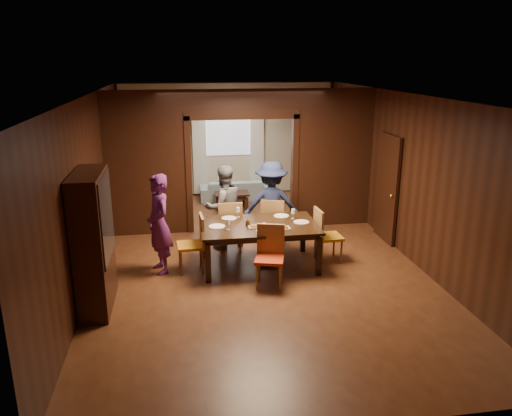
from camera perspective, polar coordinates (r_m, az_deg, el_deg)
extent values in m
plane|color=#512916|center=(9.17, -0.21, -5.56)|extent=(9.00, 9.00, 0.00)
cube|color=silver|center=(8.50, -0.23, 12.83)|extent=(5.50, 9.00, 0.02)
cube|color=black|center=(13.10, -3.23, 7.84)|extent=(5.50, 0.02, 2.90)
cube|color=black|center=(8.75, -18.34, 2.46)|extent=(0.02, 9.00, 2.90)
cube|color=black|center=(9.52, 16.41, 3.75)|extent=(0.02, 9.00, 2.90)
cube|color=black|center=(10.26, -12.31, 3.53)|extent=(1.65, 0.15, 2.40)
cube|color=black|center=(10.73, 8.71, 4.30)|extent=(1.65, 0.15, 2.40)
cube|color=black|center=(10.10, -1.63, 12.04)|extent=(5.50, 0.15, 0.50)
cube|color=beige|center=(13.07, -3.21, 7.82)|extent=(5.40, 0.04, 2.85)
imported|color=#5D205D|center=(8.42, -11.03, -1.82)|extent=(0.59, 0.72, 1.69)
imported|color=slate|center=(9.40, -3.71, 0.13)|extent=(0.92, 0.81, 1.60)
imported|color=#191F3E|center=(9.43, 1.76, 0.40)|extent=(1.13, 0.72, 1.66)
imported|color=#8DACB9|center=(12.73, -2.37, 2.11)|extent=(1.80, 0.74, 0.52)
imported|color=black|center=(8.60, 1.22, -1.39)|extent=(0.37, 0.37, 0.09)
cube|color=black|center=(8.65, 0.34, -4.28)|extent=(1.99, 1.24, 0.76)
cube|color=black|center=(11.95, -2.76, 0.83)|extent=(0.80, 0.50, 0.40)
cube|color=black|center=(7.42, -18.09, -3.67)|extent=(0.40, 1.20, 2.00)
cube|color=black|center=(10.03, 14.77, 2.17)|extent=(0.06, 0.90, 2.10)
cube|color=silver|center=(13.01, -3.22, 8.89)|extent=(1.20, 0.03, 1.30)
cube|color=white|center=(12.99, -6.48, 6.79)|extent=(0.35, 0.06, 2.40)
cube|color=white|center=(13.13, 0.11, 7.01)|extent=(0.35, 0.06, 2.40)
cylinder|color=white|center=(8.43, -4.48, -2.10)|extent=(0.27, 0.27, 0.01)
cylinder|color=silver|center=(8.84, -3.10, -1.17)|extent=(0.27, 0.27, 0.01)
cylinder|color=white|center=(8.97, 2.91, -0.90)|extent=(0.27, 0.27, 0.01)
cylinder|color=silver|center=(8.66, 5.20, -1.61)|extent=(0.27, 0.27, 0.01)
cylinder|color=silver|center=(8.19, 0.98, -2.62)|extent=(0.27, 0.27, 0.01)
cube|color=gray|center=(8.38, 0.13, -2.07)|extent=(0.30, 0.20, 0.04)
cube|color=gray|center=(8.32, 2.89, -2.24)|extent=(0.30, 0.20, 0.04)
cylinder|color=white|center=(8.16, 0.88, -2.22)|extent=(0.07, 0.07, 0.14)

